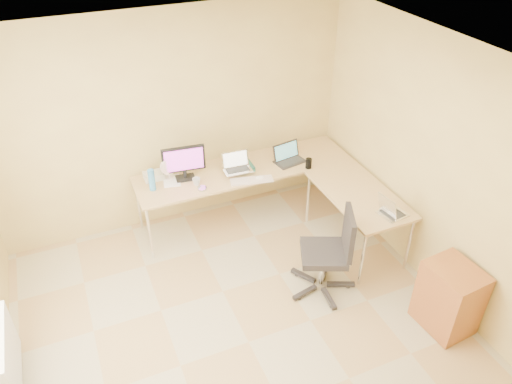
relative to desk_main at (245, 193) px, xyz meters
name	(u,v)px	position (x,y,z in m)	size (l,w,h in m)	color
floor	(249,342)	(-0.72, -1.85, -0.36)	(4.50, 4.50, 0.00)	tan
ceiling	(245,84)	(-0.72, -1.85, 2.24)	(4.50, 4.50, 0.00)	white
wall_back	(173,122)	(-0.72, 0.40, 0.93)	(4.50, 4.50, 0.00)	#D4BC6E
wall_right	(452,181)	(1.38, -1.85, 0.93)	(4.50, 4.50, 0.00)	#D4BC6E
desk_main	(245,193)	(0.00, 0.00, 0.00)	(2.65, 0.70, 0.73)	tan
desk_return	(356,219)	(0.98, -1.00, 0.00)	(0.70, 1.30, 0.73)	tan
monitor	(184,163)	(-0.72, 0.06, 0.58)	(0.49, 0.16, 0.42)	black
book_stack	(241,165)	(-0.03, 0.05, 0.39)	(0.24, 0.33, 0.06)	#20574D
laptop_center	(237,163)	(-0.13, -0.09, 0.53)	(0.33, 0.25, 0.21)	silver
laptop_black	(290,154)	(0.56, -0.09, 0.48)	(0.36, 0.27, 0.23)	#282423
keyboard	(252,180)	(-0.04, -0.30, 0.38)	(0.49, 0.14, 0.02)	silver
mouse	(260,178)	(0.07, -0.30, 0.38)	(0.11, 0.07, 0.04)	white
mug	(196,182)	(-0.64, -0.12, 0.41)	(0.09, 0.09, 0.09)	silver
cd_stack	(202,189)	(-0.62, -0.24, 0.38)	(0.10, 0.10, 0.03)	silver
water_bottle	(152,180)	(-1.13, -0.02, 0.49)	(0.07, 0.07, 0.26)	#3B89CA
papers	(172,181)	(-0.88, 0.07, 0.37)	(0.19, 0.27, 0.01)	white
white_box	(154,176)	(-1.06, 0.20, 0.41)	(0.23, 0.16, 0.08)	beige
desk_fan	(169,169)	(-0.89, 0.13, 0.50)	(0.22, 0.22, 0.28)	white
black_cup	(309,163)	(0.71, -0.30, 0.43)	(0.07, 0.07, 0.13)	black
laptop_return	(394,206)	(1.08, -1.47, 0.47)	(0.25, 0.31, 0.21)	silver
office_chair	(324,252)	(0.27, -1.48, 0.14)	(0.60, 0.60, 0.99)	#292525
cabinet	(449,298)	(1.13, -2.39, -0.01)	(0.42, 0.51, 0.71)	#A1612E
radiator	(8,357)	(-2.75, -1.45, -0.02)	(0.09, 0.80, 0.55)	white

